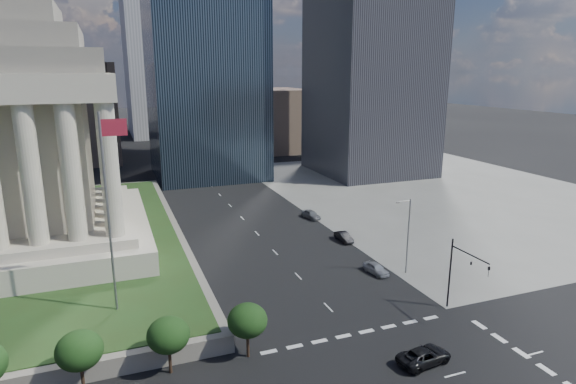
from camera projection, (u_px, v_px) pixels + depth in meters
name	position (u px, v px, depth m)	size (l,w,h in m)	color
ground	(198.00, 172.00, 126.12)	(500.00, 500.00, 0.00)	black
sidewalk_ne	(440.00, 191.00, 105.57)	(68.00, 90.00, 0.03)	slate
war_memorial	(0.00, 104.00, 62.08)	(34.00, 34.00, 39.00)	#AFAA93
flagpole	(109.00, 203.00, 46.48)	(2.52, 0.24, 20.00)	slate
midrise_glass	(204.00, 52.00, 114.98)	(26.00, 26.00, 60.00)	black
building_filler_ne	(275.00, 119.00, 161.88)	(20.00, 30.00, 20.00)	brown
building_filler_nw	(73.00, 113.00, 139.67)	(24.00, 30.00, 28.00)	brown
traffic_signal_ne	(462.00, 269.00, 50.80)	(0.30, 5.74, 8.00)	black
street_lamp_north	(407.00, 232.00, 61.24)	(2.13, 0.22, 10.00)	slate
pickup_truck	(424.00, 356.00, 43.09)	(2.40, 5.20, 1.44)	black
parked_sedan_near	(376.00, 268.00, 62.34)	(4.12, 1.66, 1.40)	#9A9CA2
parked_sedan_mid	(344.00, 237.00, 74.31)	(4.12, 1.44, 1.36)	black
parked_sedan_far	(311.00, 214.00, 85.87)	(4.37, 1.76, 1.49)	slate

